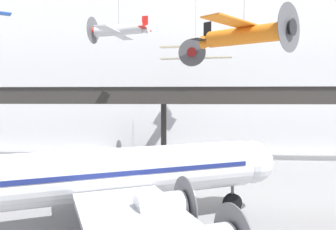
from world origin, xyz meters
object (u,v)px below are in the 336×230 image
object	(u,v)px
airliner_silver_main	(96,176)
suspended_plane_cream_biplane	(196,54)
suspended_plane_orange_highwing	(244,35)
suspended_plane_silver_racer	(119,30)

from	to	relation	value
airliner_silver_main	suspended_plane_cream_biplane	bearing A→B (deg)	49.90
airliner_silver_main	suspended_plane_cream_biplane	xyz separation A→B (m)	(5.85, 21.65, 9.59)
suspended_plane_cream_biplane	suspended_plane_orange_highwing	bearing A→B (deg)	22.70
airliner_silver_main	suspended_plane_orange_highwing	xyz separation A→B (m)	(9.37, 8.12, 9.28)
suspended_plane_cream_biplane	suspended_plane_silver_racer	bearing A→B (deg)	-35.12
suspended_plane_orange_highwing	suspended_plane_cream_biplane	xyz separation A→B (m)	(-3.53, 13.53, 0.31)
airliner_silver_main	suspended_plane_orange_highwing	bearing A→B (deg)	15.91
suspended_plane_silver_racer	suspended_plane_orange_highwing	bearing A→B (deg)	162.70
suspended_plane_orange_highwing	airliner_silver_main	bearing A→B (deg)	-98.57
airliner_silver_main	suspended_plane_cream_biplane	size ratio (longest dim) A/B	2.88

